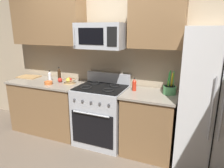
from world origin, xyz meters
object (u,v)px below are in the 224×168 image
fruit_basket (69,81)px  refrigerator (214,102)px  utensil_crock (170,89)px  range_oven (101,114)px  microwave (101,36)px  prep_bowl (48,83)px  cutting_board (29,77)px  bottle_vinegar (50,76)px  apple_loose (60,80)px  bottle_hot_sauce (134,85)px  bottle_soy (59,74)px

fruit_basket → refrigerator: bearing=-1.3°
utensil_crock → range_oven: bearing=-174.4°
microwave → prep_bowl: bearing=-169.2°
cutting_board → bottle_vinegar: bottle_vinegar is taller
prep_bowl → cutting_board: bearing=158.5°
apple_loose → bottle_hot_sauce: size_ratio=0.40×
cutting_board → bottle_soy: bottle_soy is taller
microwave → bottle_vinegar: 1.21m
bottle_vinegar → prep_bowl: bearing=-57.6°
refrigerator → microwave: microwave is taller
utensil_crock → bottle_hot_sauce: (-0.50, -0.04, 0.02)m
range_oven → bottle_vinegar: bottle_vinegar is taller
range_oven → apple_loose: range_oven is taller
refrigerator → apple_loose: bearing=178.5°
microwave → prep_bowl: microwave is taller
fruit_basket → cutting_board: 0.96m
bottle_hot_sauce → refrigerator: bearing=-4.2°
fruit_basket → bottle_hot_sauce: (1.10, 0.03, 0.04)m
prep_bowl → bottle_hot_sauce: bearing=8.2°
microwave → bottle_hot_sauce: 0.86m
bottle_soy → bottle_hot_sauce: (1.37, -0.07, -0.02)m
bottle_soy → bottle_hot_sauce: bearing=-2.8°
prep_bowl → refrigerator: bearing=2.9°
apple_loose → bottle_vinegar: size_ratio=0.41×
range_oven → cutting_board: 1.62m
apple_loose → cutting_board: size_ratio=0.20×
bottle_hot_sauce → prep_bowl: (-1.39, -0.20, -0.06)m
range_oven → microwave: size_ratio=1.56×
bottle_hot_sauce → prep_bowl: size_ratio=1.45×
bottle_vinegar → bottle_hot_sauce: (1.50, 0.02, 0.00)m
fruit_basket → bottle_soy: bearing=160.5°
utensil_crock → bottle_vinegar: bearing=-178.4°
bottle_soy → bottle_vinegar: bottle_soy is taller
apple_loose → bottle_soy: size_ratio=0.32×
microwave → utensil_crock: (1.00, 0.07, -0.71)m
range_oven → apple_loose: bearing=176.8°
apple_loose → bottle_soy: 0.13m
refrigerator → fruit_basket: (-2.16, 0.05, 0.05)m
apple_loose → fruit_basket: bearing=-3.1°
range_oven → prep_bowl: (-0.88, -0.14, 0.46)m
refrigerator → apple_loose: refrigerator is taller
fruit_basket → bottle_vinegar: bearing=178.8°
fruit_basket → bottle_vinegar: 0.40m
refrigerator → bottle_vinegar: (-2.56, 0.06, 0.08)m
apple_loose → prep_bowl: 0.21m
microwave → bottle_vinegar: (-1.00, 0.01, -0.69)m
cutting_board → bottle_soy: 0.70m
microwave → cutting_board: (-1.55, 0.10, -0.77)m
refrigerator → bottle_soy: size_ratio=7.60×
microwave → bottle_hot_sauce: (0.51, 0.03, -0.69)m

